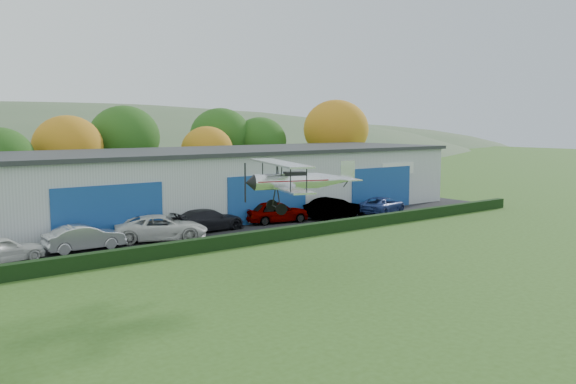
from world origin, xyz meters
TOP-DOWN VIEW (x-y plane):
  - ground at (0.00, 0.00)m, footprint 300.00×300.00m
  - apron at (3.00, 21.00)m, footprint 48.00×9.00m
  - hedge at (3.00, 16.20)m, footprint 46.00×0.60m
  - hangar at (5.00, 27.98)m, footprint 40.60×12.60m
  - tree_belt at (0.85, 40.62)m, footprint 75.70×13.22m
  - car_0 at (-13.57, 19.94)m, footprint 4.48×2.40m
  - car_1 at (-9.05, 20.52)m, footprint 4.53×1.60m
  - car_2 at (-4.20, 20.56)m, footprint 6.29×4.57m
  - car_3 at (-0.32, 21.59)m, footprint 5.36×2.45m
  - car_4 at (5.38, 21.52)m, footprint 5.12×2.79m
  - car_5 at (10.18, 20.52)m, footprint 4.85×1.73m
  - car_6 at (14.75, 19.76)m, footprint 5.46×3.67m
  - biplane at (-2.29, 9.26)m, footprint 5.78×6.52m

SIDE VIEW (x-z plane):
  - ground at x=0.00m, z-range 0.00..0.00m
  - apron at x=3.00m, z-range 0.00..0.05m
  - hedge at x=3.00m, z-range 0.00..0.80m
  - car_6 at x=14.75m, z-range 0.05..1.44m
  - car_0 at x=-13.57m, z-range 0.05..1.50m
  - car_1 at x=-9.05m, z-range 0.05..1.54m
  - car_3 at x=-0.32m, z-range 0.05..1.57m
  - car_2 at x=-4.20m, z-range 0.05..1.64m
  - car_5 at x=10.18m, z-range 0.05..1.64m
  - car_4 at x=5.38m, z-range 0.05..1.70m
  - hangar at x=5.00m, z-range 0.01..5.31m
  - biplane at x=-2.29m, z-range 3.42..5.87m
  - tree_belt at x=0.85m, z-range 0.55..10.67m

